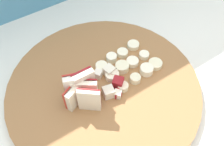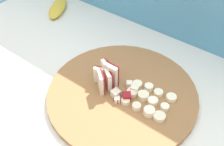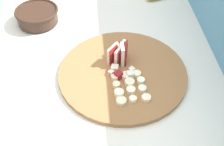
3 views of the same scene
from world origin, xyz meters
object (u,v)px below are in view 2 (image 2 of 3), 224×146
cutting_board (122,93)px  banana_slice_rows (148,99)px  apple_dice_pile (124,92)px  apple_wedge_fan (106,76)px  banana_peel (58,8)px

cutting_board → banana_slice_rows: bearing=9.7°
cutting_board → apple_dice_pile: (0.01, -0.01, 0.02)m
cutting_board → banana_slice_rows: 0.07m
apple_wedge_fan → apple_dice_pile: size_ratio=0.71×
apple_wedge_fan → apple_dice_pile: 0.06m
apple_wedge_fan → banana_peel: 0.45m
apple_dice_pile → banana_slice_rows: apple_dice_pile is taller
cutting_board → apple_wedge_fan: apple_wedge_fan is taller
banana_peel → apple_wedge_fan: bearing=-27.4°
apple_wedge_fan → banana_slice_rows: (0.12, 0.01, -0.02)m
apple_wedge_fan → apple_dice_pile: apple_wedge_fan is taller
cutting_board → banana_peel: size_ratio=2.55×
banana_slice_rows → banana_peel: (-0.52, 0.19, -0.01)m
banana_slice_rows → banana_peel: banana_slice_rows is taller
apple_dice_pile → banana_peel: bearing=155.4°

